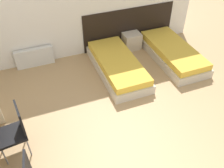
# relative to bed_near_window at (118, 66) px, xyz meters

# --- Properties ---
(wall_back) EXTENTS (6.12, 0.05, 2.70)m
(wall_back) POSITION_rel_bed_near_window_xyz_m (-0.52, 1.09, 1.17)
(wall_back) COLOR white
(wall_back) RESTS_ON ground_plane
(headboard_panel) EXTENTS (2.51, 0.03, 1.04)m
(headboard_panel) POSITION_rel_bed_near_window_xyz_m (0.75, 1.05, 0.34)
(headboard_panel) COLOR black
(headboard_panel) RESTS_ON ground_plane
(bed_near_window) EXTENTS (0.91, 2.04, 0.36)m
(bed_near_window) POSITION_rel_bed_near_window_xyz_m (0.00, 0.00, 0.00)
(bed_near_window) COLOR beige
(bed_near_window) RESTS_ON ground_plane
(bed_near_door) EXTENTS (0.91, 2.04, 0.36)m
(bed_near_door) POSITION_rel_bed_near_window_xyz_m (1.49, 0.00, 0.00)
(bed_near_door) COLOR beige
(bed_near_door) RESTS_ON ground_plane
(nightstand) EXTENTS (0.45, 0.35, 0.43)m
(nightstand) POSITION_rel_bed_near_window_xyz_m (0.75, 0.84, 0.04)
(nightstand) COLOR beige
(nightstand) RESTS_ON ground_plane
(radiator) EXTENTS (0.90, 0.12, 0.47)m
(radiator) POSITION_rel_bed_near_window_xyz_m (-1.77, 0.97, 0.06)
(radiator) COLOR silver
(radiator) RESTS_ON ground_plane
(chair_near_laptop) EXTENTS (0.49, 0.49, 0.95)m
(chair_near_laptop) POSITION_rel_bed_near_window_xyz_m (-2.36, -1.43, 0.34)
(chair_near_laptop) COLOR black
(chair_near_laptop) RESTS_ON ground_plane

